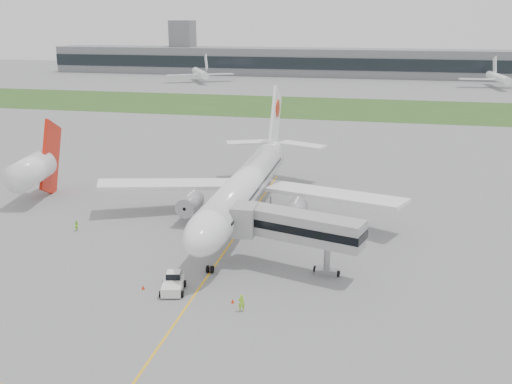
% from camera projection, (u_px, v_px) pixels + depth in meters
% --- Properties ---
extents(ground, '(600.00, 600.00, 0.00)m').
position_uv_depth(ground, '(240.00, 230.00, 83.30)').
color(ground, gray).
rests_on(ground, ground).
extents(apron_markings, '(70.00, 70.00, 0.04)m').
position_uv_depth(apron_markings, '(231.00, 242.00, 78.63)').
color(apron_markings, yellow).
rests_on(apron_markings, ground).
extents(grass_strip, '(600.00, 50.00, 0.02)m').
position_uv_depth(grass_strip, '(324.00, 108.00, 195.29)').
color(grass_strip, '#33501E').
rests_on(grass_strip, ground).
extents(terminal_building, '(320.00, 22.30, 14.00)m').
position_uv_depth(terminal_building, '(347.00, 63.00, 295.78)').
color(terminal_building, gray).
rests_on(terminal_building, ground).
extents(control_tower, '(12.00, 12.00, 56.00)m').
position_uv_depth(control_tower, '(184.00, 73.00, 318.34)').
color(control_tower, gray).
rests_on(control_tower, ground).
extents(airliner, '(48.13, 53.95, 17.88)m').
position_uv_depth(airliner, '(247.00, 183.00, 86.18)').
color(airliner, white).
rests_on(airliner, ground).
extents(pushback_tug, '(3.34, 4.30, 2.00)m').
position_uv_depth(pushback_tug, '(173.00, 283.00, 64.46)').
color(pushback_tug, white).
rests_on(pushback_tug, ground).
extents(jet_bridge, '(16.58, 7.65, 7.59)m').
position_uv_depth(jet_bridge, '(293.00, 226.00, 68.62)').
color(jet_bridge, '#A2A2A5').
rests_on(jet_bridge, ground).
extents(safety_cone_left, '(0.37, 0.37, 0.51)m').
position_uv_depth(safety_cone_left, '(143.00, 287.00, 64.98)').
color(safety_cone_left, red).
rests_on(safety_cone_left, ground).
extents(safety_cone_right, '(0.37, 0.37, 0.51)m').
position_uv_depth(safety_cone_right, '(233.00, 301.00, 61.88)').
color(safety_cone_right, red).
rests_on(safety_cone_right, ground).
extents(ground_crew_near, '(0.81, 0.65, 1.93)m').
position_uv_depth(ground_crew_near, '(241.00, 303.00, 59.97)').
color(ground_crew_near, '#9AE626').
rests_on(ground_crew_near, ground).
extents(ground_crew_far, '(0.86, 0.93, 1.54)m').
position_uv_depth(ground_crew_far, '(77.00, 226.00, 82.68)').
color(ground_crew_far, '#A5FF2A').
rests_on(ground_crew_far, ground).
extents(neighbor_aircraft, '(6.38, 17.10, 13.82)m').
position_uv_depth(neighbor_aircraft, '(34.00, 169.00, 95.00)').
color(neighbor_aircraft, red).
rests_on(neighbor_aircraft, ground).
extents(distant_aircraft_left, '(41.16, 39.57, 12.16)m').
position_uv_depth(distant_aircraft_left, '(200.00, 82.00, 271.71)').
color(distant_aircraft_left, white).
rests_on(distant_aircraft_left, ground).
extents(distant_aircraft_right, '(35.06, 31.58, 12.48)m').
position_uv_depth(distant_aircraft_right, '(497.00, 88.00, 249.77)').
color(distant_aircraft_right, white).
rests_on(distant_aircraft_right, ground).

